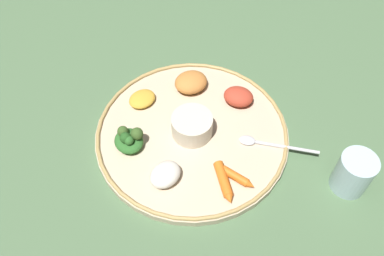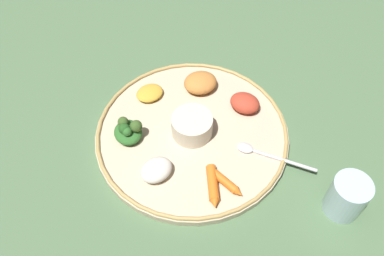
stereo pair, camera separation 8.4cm
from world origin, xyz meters
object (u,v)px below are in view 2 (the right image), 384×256
object	(u,v)px
center_bowl	(192,125)
carrot_near_spoon	(213,186)
greens_pile	(128,131)
spoon	(263,154)
drinking_glass	(345,200)
carrot_outer	(226,182)

from	to	relation	value
center_bowl	carrot_near_spoon	size ratio (longest dim) A/B	1.02
center_bowl	greens_pile	bearing A→B (deg)	34.74
center_bowl	spoon	size ratio (longest dim) A/B	0.52
drinking_glass	greens_pile	bearing A→B (deg)	9.17
spoon	drinking_glass	bearing A→B (deg)	170.60
center_bowl	drinking_glass	xyz separation A→B (m)	(-0.32, 0.00, -0.00)
drinking_glass	center_bowl	bearing A→B (deg)	-0.85
center_bowl	spoon	world-z (taller)	center_bowl
greens_pile	carrot_outer	distance (m)	0.23
center_bowl	carrot_outer	xyz separation A→B (m)	(-0.12, 0.07, -0.02)
spoon	carrot_near_spoon	xyz separation A→B (m)	(0.05, 0.12, 0.01)
carrot_outer	drinking_glass	xyz separation A→B (m)	(-0.21, -0.07, 0.01)
carrot_near_spoon	drinking_glass	xyz separation A→B (m)	(-0.22, -0.09, 0.01)
greens_pile	center_bowl	bearing A→B (deg)	-145.26
spoon	greens_pile	world-z (taller)	greens_pile
spoon	drinking_glass	world-z (taller)	drinking_glass
greens_pile	carrot_near_spoon	size ratio (longest dim) A/B	1.03
greens_pile	carrot_near_spoon	xyz separation A→B (m)	(-0.21, 0.02, -0.01)
carrot_near_spoon	drinking_glass	bearing A→B (deg)	-158.18
center_bowl	carrot_outer	distance (m)	0.14
carrot_near_spoon	drinking_glass	size ratio (longest dim) A/B	0.97
carrot_outer	center_bowl	bearing A→B (deg)	-32.18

